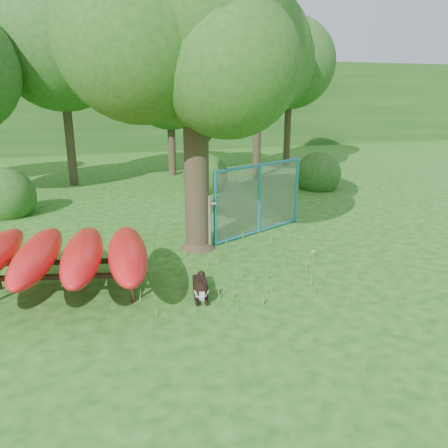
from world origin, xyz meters
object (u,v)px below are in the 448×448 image
object	(u,v)px
husky_dog	(201,288)
kayak_rack	(60,255)
fence_section	(259,199)
oak_tree	(192,35)

from	to	relation	value
husky_dog	kayak_rack	bearing A→B (deg)	172.37
fence_section	husky_dog	bearing A→B (deg)	-152.19
oak_tree	fence_section	xyz separation A→B (m)	(1.99, 0.65, -4.00)
husky_dog	fence_section	xyz separation A→B (m)	(2.61, 3.37, 0.80)
oak_tree	husky_dog	xyz separation A→B (m)	(-0.62, -2.72, -4.80)
husky_dog	fence_section	world-z (taller)	fence_section
kayak_rack	husky_dog	size ratio (longest dim) A/B	3.48
oak_tree	husky_dog	size ratio (longest dim) A/B	6.78
husky_dog	fence_section	distance (m)	4.34
oak_tree	kayak_rack	size ratio (longest dim) A/B	1.95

